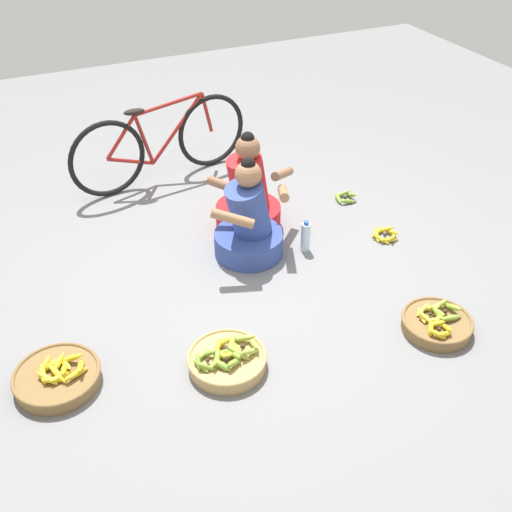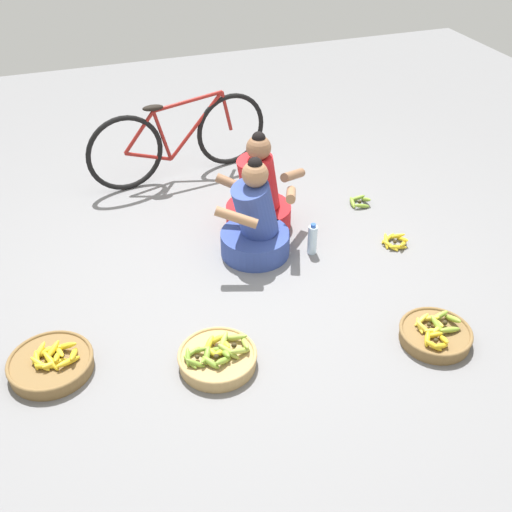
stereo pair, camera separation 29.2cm
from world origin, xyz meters
TOP-DOWN VIEW (x-y plane):
  - ground_plane at (0.00, 0.00)m, footprint 10.00×10.00m
  - vendor_woman_front at (0.17, 0.30)m, footprint 0.72×0.54m
  - vendor_woman_behind at (0.32, 0.65)m, footprint 0.75×0.52m
  - bicycle_leaning at (-0.06, 1.68)m, footprint 1.69×0.33m
  - banana_basket_front_right at (0.92, -0.98)m, footprint 0.46×0.46m
  - banana_basket_mid_right at (-0.43, -0.72)m, footprint 0.48×0.48m
  - banana_basket_front_center at (-1.38, -0.44)m, footprint 0.51×0.51m
  - loose_bananas_back_right at (1.22, 0.04)m, footprint 0.22×0.22m
  - loose_bananas_near_vendor at (1.24, 0.67)m, footprint 0.18×0.18m
  - water_bottle at (0.57, 0.16)m, footprint 0.07×0.07m

SIDE VIEW (x-z plane):
  - ground_plane at x=0.00m, z-range 0.00..0.00m
  - loose_bananas_near_vendor at x=1.24m, z-range -0.02..0.07m
  - loose_bananas_back_right at x=1.22m, z-range -0.02..0.07m
  - banana_basket_front_right at x=0.92m, z-range -0.02..0.13m
  - banana_basket_front_center at x=-1.38m, z-range -0.03..0.14m
  - banana_basket_mid_right at x=-0.43m, z-range -0.02..0.14m
  - water_bottle at x=0.57m, z-range -0.01..0.25m
  - vendor_woman_front at x=0.17m, z-range -0.14..0.66m
  - vendor_woman_behind at x=0.32m, z-range -0.15..0.67m
  - bicycle_leaning at x=-0.06m, z-range -0.01..0.73m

